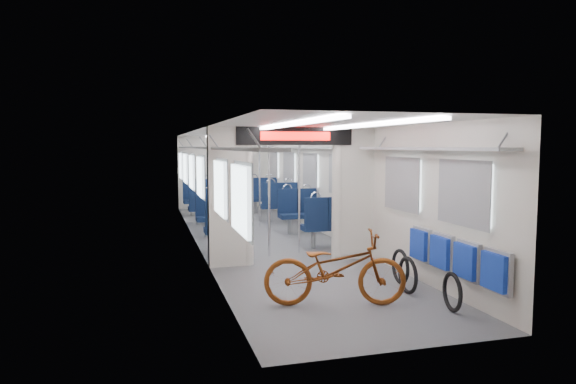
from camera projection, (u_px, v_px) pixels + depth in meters
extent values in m
plane|color=#515456|center=(267.00, 241.00, 10.75)|extent=(12.00, 12.00, 0.00)
cube|color=beige|center=(196.00, 188.00, 10.26)|extent=(0.02, 12.00, 2.30)
cube|color=beige|center=(332.00, 185.00, 11.03)|extent=(0.02, 12.00, 2.30)
cube|color=beige|center=(224.00, 172.00, 16.41)|extent=(2.90, 0.02, 2.30)
cube|color=beige|center=(410.00, 234.00, 4.89)|extent=(2.90, 0.02, 2.30)
cube|color=silver|center=(267.00, 131.00, 10.55)|extent=(2.90, 12.00, 0.02)
cube|color=white|center=(240.00, 132.00, 10.40)|extent=(0.12, 11.40, 0.04)
cube|color=white|center=(292.00, 132.00, 10.69)|extent=(0.12, 11.40, 0.04)
cube|color=beige|center=(228.00, 206.00, 8.44)|extent=(0.65, 0.18, 2.00)
cube|color=beige|center=(355.00, 202.00, 9.04)|extent=(0.65, 0.18, 2.00)
cube|color=beige|center=(294.00, 136.00, 8.64)|extent=(2.90, 0.18, 0.30)
cylinder|color=beige|center=(247.00, 205.00, 8.53)|extent=(0.20, 0.20, 2.00)
cylinder|color=beige|center=(337.00, 203.00, 8.96)|extent=(0.20, 0.20, 2.00)
cube|color=black|center=(295.00, 136.00, 8.53)|extent=(2.00, 0.03, 0.30)
cube|color=#FF0C07|center=(296.00, 136.00, 8.51)|extent=(1.20, 0.02, 0.14)
cube|color=silver|center=(240.00, 199.00, 5.64)|extent=(0.04, 1.00, 0.75)
cube|color=silver|center=(465.00, 193.00, 6.40)|extent=(0.04, 1.00, 0.75)
cube|color=silver|center=(220.00, 188.00, 7.18)|extent=(0.04, 1.00, 0.75)
cube|color=silver|center=(403.00, 184.00, 7.93)|extent=(0.04, 1.00, 0.75)
cube|color=silver|center=(200.00, 177.00, 9.77)|extent=(0.04, 1.00, 0.75)
cube|color=silver|center=(340.00, 175.00, 10.52)|extent=(0.04, 1.00, 0.75)
cube|color=silver|center=(192.00, 172.00, 11.59)|extent=(0.04, 1.00, 0.75)
cube|color=silver|center=(311.00, 170.00, 12.35)|extent=(0.04, 1.00, 0.75)
cube|color=silver|center=(185.00, 168.00, 13.41)|extent=(0.04, 1.00, 0.75)
cube|color=silver|center=(290.00, 167.00, 14.17)|extent=(0.04, 1.00, 0.75)
cube|color=silver|center=(181.00, 166.00, 15.14)|extent=(0.04, 1.00, 0.75)
cube|color=silver|center=(274.00, 165.00, 15.90)|extent=(0.04, 1.00, 0.75)
cube|color=gray|center=(240.00, 149.00, 6.40)|extent=(0.30, 3.60, 0.04)
cube|color=gray|center=(422.00, 149.00, 7.08)|extent=(0.30, 3.60, 0.04)
cube|color=gray|center=(195.00, 147.00, 12.16)|extent=(0.30, 7.60, 0.04)
cube|color=gray|center=(298.00, 147.00, 12.83)|extent=(0.30, 7.60, 0.04)
cube|color=gray|center=(225.00, 177.00, 16.36)|extent=(0.90, 0.05, 2.00)
imported|color=brown|center=(335.00, 268.00, 6.38)|extent=(1.87, 1.03, 0.93)
cube|color=gray|center=(498.00, 271.00, 5.76)|extent=(0.06, 0.43, 0.49)
cube|color=navy|center=(494.00, 272.00, 5.75)|extent=(0.06, 0.40, 0.42)
cube|color=gray|center=(469.00, 261.00, 6.29)|extent=(0.06, 0.43, 0.49)
cube|color=navy|center=(464.00, 261.00, 6.27)|extent=(0.06, 0.40, 0.42)
cube|color=gray|center=(444.00, 252.00, 6.82)|extent=(0.06, 0.43, 0.49)
cube|color=navy|center=(440.00, 252.00, 6.80)|extent=(0.06, 0.40, 0.42)
cube|color=gray|center=(422.00, 244.00, 7.35)|extent=(0.06, 0.43, 0.49)
cube|color=navy|center=(418.00, 245.00, 7.33)|extent=(0.06, 0.40, 0.42)
torus|color=black|center=(452.00, 294.00, 6.15)|extent=(0.12, 0.48, 0.48)
torus|color=black|center=(408.00, 277.00, 6.89)|extent=(0.06, 0.51, 0.51)
torus|color=black|center=(400.00, 268.00, 7.36)|extent=(0.07, 0.52, 0.51)
cube|color=#0C1A38|center=(241.00, 229.00, 9.77)|extent=(0.43, 0.40, 0.10)
cylinder|color=gray|center=(241.00, 241.00, 9.79)|extent=(0.10, 0.10, 0.35)
cube|color=#0C1A38|center=(242.00, 214.00, 9.59)|extent=(0.43, 0.08, 0.52)
torus|color=silver|center=(242.00, 200.00, 9.57)|extent=(0.22, 0.03, 0.22)
cube|color=#0C1A38|center=(228.00, 218.00, 11.33)|extent=(0.43, 0.40, 0.10)
cylinder|color=gray|center=(228.00, 228.00, 11.35)|extent=(0.10, 0.10, 0.35)
cube|color=#0C1A38|center=(226.00, 203.00, 11.45)|extent=(0.43, 0.08, 0.52)
torus|color=silver|center=(226.00, 191.00, 11.43)|extent=(0.22, 0.03, 0.22)
cube|color=#0C1A38|center=(216.00, 230.00, 9.65)|extent=(0.43, 0.40, 0.10)
cylinder|color=gray|center=(216.00, 242.00, 9.67)|extent=(0.10, 0.10, 0.35)
cube|color=#0C1A38|center=(217.00, 215.00, 9.46)|extent=(0.43, 0.08, 0.52)
torus|color=silver|center=(217.00, 201.00, 9.44)|extent=(0.22, 0.03, 0.22)
cube|color=#0C1A38|center=(206.00, 219.00, 11.20)|extent=(0.43, 0.40, 0.10)
cylinder|color=gray|center=(206.00, 229.00, 11.22)|extent=(0.10, 0.10, 0.35)
cube|color=#0C1A38|center=(205.00, 204.00, 11.33)|extent=(0.43, 0.08, 0.52)
torus|color=silver|center=(205.00, 192.00, 11.30)|extent=(0.22, 0.03, 0.22)
cube|color=#0C1A38|center=(313.00, 228.00, 9.98)|extent=(0.45, 0.42, 0.10)
cylinder|color=gray|center=(313.00, 239.00, 10.00)|extent=(0.10, 0.10, 0.35)
cube|color=#0C1A38|center=(316.00, 212.00, 9.79)|extent=(0.45, 0.08, 0.55)
torus|color=silver|center=(316.00, 198.00, 9.76)|extent=(0.23, 0.03, 0.23)
cube|color=#0C1A38|center=(289.00, 216.00, 11.63)|extent=(0.45, 0.42, 0.10)
cylinder|color=gray|center=(289.00, 226.00, 11.65)|extent=(0.10, 0.10, 0.35)
cube|color=#0C1A38|center=(287.00, 201.00, 11.76)|extent=(0.45, 0.08, 0.55)
torus|color=silver|center=(287.00, 189.00, 11.74)|extent=(0.23, 0.03, 0.23)
cube|color=#0C1A38|center=(336.00, 227.00, 10.11)|extent=(0.45, 0.42, 0.10)
cylinder|color=gray|center=(336.00, 238.00, 10.13)|extent=(0.10, 0.10, 0.35)
cube|color=#0C1A38|center=(339.00, 211.00, 9.91)|extent=(0.45, 0.08, 0.55)
torus|color=silver|center=(339.00, 197.00, 9.89)|extent=(0.23, 0.03, 0.23)
cube|color=#0C1A38|center=(309.00, 215.00, 11.75)|extent=(0.45, 0.42, 0.10)
cylinder|color=gray|center=(309.00, 225.00, 11.77)|extent=(0.10, 0.10, 0.35)
cube|color=#0C1A38|center=(307.00, 200.00, 11.89)|extent=(0.45, 0.08, 0.55)
torus|color=silver|center=(307.00, 188.00, 11.86)|extent=(0.23, 0.03, 0.23)
cube|color=#0C1A38|center=(216.00, 208.00, 13.11)|extent=(0.47, 0.44, 0.10)
cylinder|color=gray|center=(216.00, 217.00, 13.13)|extent=(0.10, 0.10, 0.35)
cube|color=#0C1A38|center=(217.00, 196.00, 12.91)|extent=(0.47, 0.08, 0.57)
torus|color=silver|center=(217.00, 184.00, 12.88)|extent=(0.24, 0.03, 0.24)
cube|color=#0C1A38|center=(208.00, 201.00, 14.80)|extent=(0.47, 0.44, 0.10)
cylinder|color=gray|center=(208.00, 209.00, 14.82)|extent=(0.10, 0.10, 0.35)
cube|color=#0C1A38|center=(207.00, 189.00, 14.94)|extent=(0.47, 0.08, 0.57)
torus|color=silver|center=(207.00, 179.00, 14.92)|extent=(0.24, 0.03, 0.24)
cube|color=#0C1A38|center=(198.00, 209.00, 12.98)|extent=(0.47, 0.44, 0.10)
cylinder|color=gray|center=(198.00, 218.00, 13.00)|extent=(0.10, 0.10, 0.35)
cube|color=#0C1A38|center=(198.00, 196.00, 12.78)|extent=(0.47, 0.08, 0.57)
torus|color=silver|center=(198.00, 185.00, 12.76)|extent=(0.24, 0.03, 0.24)
cube|color=#0C1A38|center=(192.00, 201.00, 14.68)|extent=(0.47, 0.44, 0.10)
cylinder|color=gray|center=(192.00, 209.00, 14.70)|extent=(0.10, 0.10, 0.35)
cube|color=#0C1A38|center=(191.00, 189.00, 14.82)|extent=(0.47, 0.08, 0.57)
torus|color=silver|center=(191.00, 179.00, 14.79)|extent=(0.24, 0.03, 0.24)
cube|color=#0C1A38|center=(269.00, 206.00, 13.50)|extent=(0.48, 0.45, 0.10)
cylinder|color=gray|center=(269.00, 215.00, 13.52)|extent=(0.10, 0.10, 0.35)
cube|color=#0C1A38|center=(271.00, 194.00, 13.30)|extent=(0.48, 0.08, 0.58)
torus|color=silver|center=(271.00, 183.00, 13.27)|extent=(0.24, 0.03, 0.24)
cube|color=#0C1A38|center=(255.00, 199.00, 15.23)|extent=(0.48, 0.45, 0.10)
cylinder|color=gray|center=(255.00, 207.00, 15.25)|extent=(0.10, 0.10, 0.35)
cube|color=#0C1A38|center=(254.00, 188.00, 15.38)|extent=(0.48, 0.08, 0.58)
torus|color=silver|center=(254.00, 178.00, 15.35)|extent=(0.24, 0.03, 0.24)
cube|color=#0C1A38|center=(287.00, 206.00, 13.63)|extent=(0.48, 0.45, 0.10)
cylinder|color=gray|center=(287.00, 214.00, 13.65)|extent=(0.10, 0.10, 0.35)
cube|color=#0C1A38|center=(288.00, 194.00, 13.43)|extent=(0.48, 0.08, 0.58)
torus|color=silver|center=(288.00, 182.00, 13.40)|extent=(0.24, 0.03, 0.24)
cube|color=#0C1A38|center=(271.00, 199.00, 15.36)|extent=(0.48, 0.45, 0.10)
cylinder|color=gray|center=(271.00, 206.00, 15.38)|extent=(0.10, 0.10, 0.35)
cube|color=#0C1A38|center=(269.00, 187.00, 15.50)|extent=(0.48, 0.08, 0.58)
torus|color=silver|center=(269.00, 178.00, 15.48)|extent=(0.24, 0.03, 0.24)
cylinder|color=silver|center=(269.00, 193.00, 9.16)|extent=(0.04, 0.04, 2.30)
cylinder|color=silver|center=(299.00, 191.00, 9.44)|extent=(0.04, 0.04, 2.30)
cylinder|color=silver|center=(238.00, 181.00, 12.35)|extent=(0.05, 0.05, 2.30)
cylinder|color=silver|center=(260.00, 180.00, 12.55)|extent=(0.04, 0.04, 2.30)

